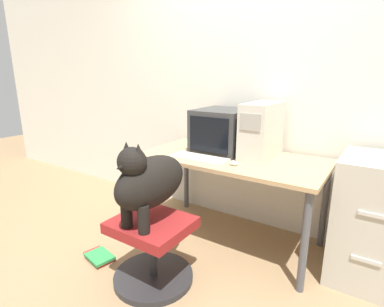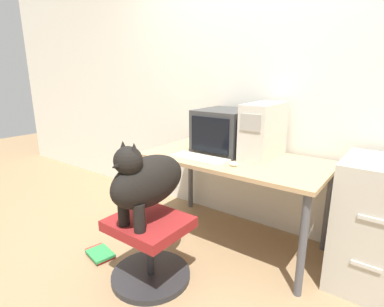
{
  "view_description": "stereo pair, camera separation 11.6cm",
  "coord_description": "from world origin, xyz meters",
  "px_view_note": "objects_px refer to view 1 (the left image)",
  "views": [
    {
      "loc": [
        1.0,
        -1.72,
        1.37
      ],
      "look_at": [
        -0.18,
        0.06,
        0.8
      ],
      "focal_mm": 28.0,
      "sensor_mm": 36.0,
      "label": 1
    },
    {
      "loc": [
        1.09,
        -1.65,
        1.37
      ],
      "look_at": [
        -0.18,
        0.06,
        0.8
      ],
      "focal_mm": 28.0,
      "sensor_mm": 36.0,
      "label": 2
    }
  ],
  "objects_px": {
    "pc_tower": "(262,130)",
    "keyboard": "(199,158)",
    "dog": "(149,181)",
    "crt_monitor": "(222,130)",
    "office_chair": "(153,249)",
    "filing_cabinet": "(373,221)",
    "book_stack_floor": "(99,256)"
  },
  "relations": [
    {
      "from": "pc_tower",
      "to": "keyboard",
      "type": "height_order",
      "value": "pc_tower"
    },
    {
      "from": "dog",
      "to": "keyboard",
      "type": "bearing_deg",
      "value": 86.93
    },
    {
      "from": "crt_monitor",
      "to": "keyboard",
      "type": "xyz_separation_m",
      "value": [
        -0.01,
        -0.35,
        -0.16
      ]
    },
    {
      "from": "office_chair",
      "to": "filing_cabinet",
      "type": "height_order",
      "value": "filing_cabinet"
    },
    {
      "from": "dog",
      "to": "crt_monitor",
      "type": "bearing_deg",
      "value": 87.44
    },
    {
      "from": "filing_cabinet",
      "to": "book_stack_floor",
      "type": "xyz_separation_m",
      "value": [
        -1.7,
        -0.88,
        -0.41
      ]
    },
    {
      "from": "office_chair",
      "to": "pc_tower",
      "type": "bearing_deg",
      "value": 66.4
    },
    {
      "from": "pc_tower",
      "to": "book_stack_floor",
      "type": "distance_m",
      "value": 1.58
    },
    {
      "from": "keyboard",
      "to": "book_stack_floor",
      "type": "xyz_separation_m",
      "value": [
        -0.53,
        -0.58,
        -0.72
      ]
    },
    {
      "from": "crt_monitor",
      "to": "keyboard",
      "type": "height_order",
      "value": "crt_monitor"
    },
    {
      "from": "crt_monitor",
      "to": "filing_cabinet",
      "type": "relative_size",
      "value": 0.54
    },
    {
      "from": "office_chair",
      "to": "keyboard",
      "type": "bearing_deg",
      "value": 86.88
    },
    {
      "from": "keyboard",
      "to": "filing_cabinet",
      "type": "height_order",
      "value": "filing_cabinet"
    },
    {
      "from": "pc_tower",
      "to": "dog",
      "type": "distance_m",
      "value": 0.99
    },
    {
      "from": "pc_tower",
      "to": "office_chair",
      "type": "distance_m",
      "value": 1.19
    },
    {
      "from": "crt_monitor",
      "to": "office_chair",
      "type": "height_order",
      "value": "crt_monitor"
    },
    {
      "from": "crt_monitor",
      "to": "office_chair",
      "type": "relative_size",
      "value": 0.85
    },
    {
      "from": "dog",
      "to": "book_stack_floor",
      "type": "distance_m",
      "value": 0.86
    },
    {
      "from": "dog",
      "to": "filing_cabinet",
      "type": "xyz_separation_m",
      "value": [
        1.2,
        0.84,
        -0.29
      ]
    },
    {
      "from": "crt_monitor",
      "to": "book_stack_floor",
      "type": "xyz_separation_m",
      "value": [
        -0.54,
        -0.93,
        -0.89
      ]
    },
    {
      "from": "office_chair",
      "to": "dog",
      "type": "distance_m",
      "value": 0.48
    },
    {
      "from": "keyboard",
      "to": "office_chair",
      "type": "xyz_separation_m",
      "value": [
        -0.03,
        -0.53,
        -0.51
      ]
    },
    {
      "from": "crt_monitor",
      "to": "keyboard",
      "type": "bearing_deg",
      "value": -91.77
    },
    {
      "from": "pc_tower",
      "to": "keyboard",
      "type": "bearing_deg",
      "value": -135.74
    },
    {
      "from": "office_chair",
      "to": "book_stack_floor",
      "type": "height_order",
      "value": "office_chair"
    },
    {
      "from": "filing_cabinet",
      "to": "pc_tower",
      "type": "bearing_deg",
      "value": 176.64
    },
    {
      "from": "pc_tower",
      "to": "book_stack_floor",
      "type": "xyz_separation_m",
      "value": [
        -0.88,
        -0.93,
        -0.92
      ]
    },
    {
      "from": "crt_monitor",
      "to": "pc_tower",
      "type": "height_order",
      "value": "pc_tower"
    },
    {
      "from": "crt_monitor",
      "to": "office_chair",
      "type": "bearing_deg",
      "value": -92.59
    },
    {
      "from": "pc_tower",
      "to": "book_stack_floor",
      "type": "bearing_deg",
      "value": -133.47
    },
    {
      "from": "book_stack_floor",
      "to": "pc_tower",
      "type": "bearing_deg",
      "value": 46.53
    },
    {
      "from": "crt_monitor",
      "to": "dog",
      "type": "relative_size",
      "value": 0.79
    }
  ]
}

